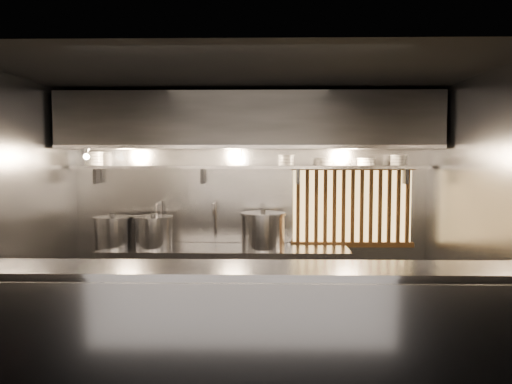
{
  "coord_description": "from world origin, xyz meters",
  "views": [
    {
      "loc": [
        0.2,
        -4.89,
        2.01
      ],
      "look_at": [
        0.09,
        0.55,
        1.62
      ],
      "focal_mm": 35.0,
      "sensor_mm": 36.0,
      "label": 1
    }
  ],
  "objects_px": {
    "stock_pot_mid": "(153,232)",
    "stock_pot_right": "(263,230)",
    "pendant_bulb": "(241,161)",
    "stock_pot_left": "(113,232)",
    "heat_lamp": "(85,152)"
  },
  "relations": [
    {
      "from": "stock_pot_left",
      "to": "stock_pot_right",
      "type": "height_order",
      "value": "stock_pot_right"
    },
    {
      "from": "stock_pot_mid",
      "to": "stock_pot_right",
      "type": "bearing_deg",
      "value": 0.33
    },
    {
      "from": "stock_pot_left",
      "to": "heat_lamp",
      "type": "bearing_deg",
      "value": -132.16
    },
    {
      "from": "stock_pot_left",
      "to": "stock_pot_right",
      "type": "xyz_separation_m",
      "value": [
        1.83,
        -0.0,
        0.03
      ]
    },
    {
      "from": "stock_pot_mid",
      "to": "stock_pot_right",
      "type": "relative_size",
      "value": 0.98
    },
    {
      "from": "heat_lamp",
      "to": "stock_pot_right",
      "type": "bearing_deg",
      "value": 7.1
    },
    {
      "from": "heat_lamp",
      "to": "stock_pot_right",
      "type": "height_order",
      "value": "heat_lamp"
    },
    {
      "from": "pendant_bulb",
      "to": "stock_pot_left",
      "type": "distance_m",
      "value": 1.79
    },
    {
      "from": "pendant_bulb",
      "to": "stock_pot_left",
      "type": "height_order",
      "value": "pendant_bulb"
    },
    {
      "from": "heat_lamp",
      "to": "stock_pot_mid",
      "type": "relative_size",
      "value": 0.6
    },
    {
      "from": "stock_pot_left",
      "to": "stock_pot_mid",
      "type": "xyz_separation_m",
      "value": [
        0.49,
        -0.01,
        0.0
      ]
    },
    {
      "from": "stock_pot_right",
      "to": "heat_lamp",
      "type": "bearing_deg",
      "value": -172.9
    },
    {
      "from": "pendant_bulb",
      "to": "stock_pot_mid",
      "type": "height_order",
      "value": "pendant_bulb"
    },
    {
      "from": "stock_pot_right",
      "to": "pendant_bulb",
      "type": "bearing_deg",
      "value": 160.67
    },
    {
      "from": "stock_pot_left",
      "to": "pendant_bulb",
      "type": "bearing_deg",
      "value": 3.32
    }
  ]
}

